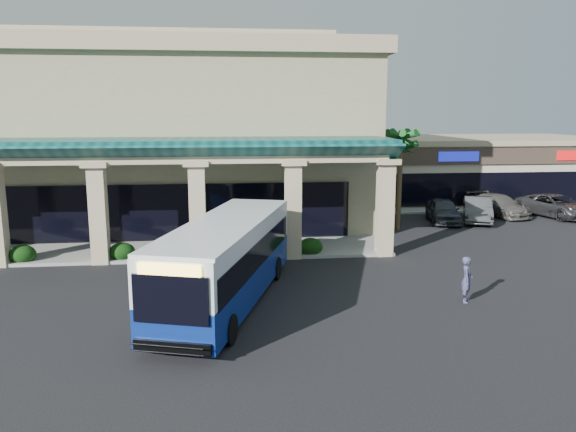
{
  "coord_description": "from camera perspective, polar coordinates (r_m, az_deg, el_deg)",
  "views": [
    {
      "loc": [
        -1.64,
        -20.94,
        6.96
      ],
      "look_at": [
        1.18,
        4.46,
        2.2
      ],
      "focal_mm": 35.0,
      "sensor_mm": 36.0,
      "label": 1
    }
  ],
  "objects": [
    {
      "name": "palm_1",
      "position": [
        36.9,
        11.31,
        4.03
      ],
      "size": [
        2.4,
        2.4,
        5.8
      ],
      "primitive_type": null,
      "color": "#144D19",
      "rests_on": "ground"
    },
    {
      "name": "car_white",
      "position": [
        37.97,
        18.71,
        0.62
      ],
      "size": [
        3.3,
        5.0,
        1.56
      ],
      "primitive_type": "imported",
      "rotation": [
        0.0,
        0.0,
        -0.38
      ],
      "color": "#494B4D",
      "rests_on": "ground"
    },
    {
      "name": "pedestrian",
      "position": [
        21.87,
        17.7,
        -6.16
      ],
      "size": [
        0.64,
        0.74,
        1.72
      ],
      "primitive_type": "imported",
      "rotation": [
        0.0,
        0.0,
        1.12
      ],
      "color": "#404262",
      "rests_on": "ground"
    },
    {
      "name": "car_gray",
      "position": [
        41.71,
        25.47,
        0.95
      ],
      "size": [
        3.92,
        5.84,
        1.49
      ],
      "primitive_type": "imported",
      "rotation": [
        0.0,
        0.0,
        0.3
      ],
      "color": "#353638",
      "rests_on": "ground"
    },
    {
      "name": "broadleaf_tree",
      "position": [
        41.22,
        6.54,
        4.14
      ],
      "size": [
        2.6,
        2.6,
        4.81
      ],
      "primitive_type": null,
      "color": "black",
      "rests_on": "ground"
    },
    {
      "name": "car_red",
      "position": [
        40.67,
        20.63,
        1.04
      ],
      "size": [
        3.12,
        5.28,
        1.44
      ],
      "primitive_type": "imported",
      "rotation": [
        0.0,
        0.0,
        0.24
      ],
      "color": "#65615B",
      "rests_on": "ground"
    },
    {
      "name": "strip_mall",
      "position": [
        49.25,
        17.27,
        4.82
      ],
      "size": [
        22.5,
        12.5,
        4.9
      ],
      "primitive_type": null,
      "color": "beige",
      "rests_on": "ground"
    },
    {
      "name": "arcade",
      "position": [
        28.76,
        -19.05,
        1.75
      ],
      "size": [
        30.0,
        6.2,
        5.7
      ],
      "primitive_type": null,
      "color": "#0B4342",
      "rests_on": "ground"
    },
    {
      "name": "palm_0",
      "position": [
        33.71,
        11.25,
        4.11
      ],
      "size": [
        2.4,
        2.4,
        6.6
      ],
      "primitive_type": null,
      "color": "#144D19",
      "rests_on": "ground"
    },
    {
      "name": "car_silver",
      "position": [
        37.08,
        15.48,
        0.53
      ],
      "size": [
        2.64,
        4.71,
        1.51
      ],
      "primitive_type": "imported",
      "rotation": [
        0.0,
        0.0,
        -0.2
      ],
      "color": "#30363C",
      "rests_on": "ground"
    },
    {
      "name": "transit_bus",
      "position": [
        20.66,
        -6.23,
        -4.72
      ],
      "size": [
        5.69,
        11.3,
        3.08
      ],
      "primitive_type": null,
      "rotation": [
        0.0,
        0.0,
        -0.3
      ],
      "color": "navy",
      "rests_on": "ground"
    },
    {
      "name": "main_building",
      "position": [
        37.51,
        -16.26,
        8.17
      ],
      "size": [
        30.8,
        14.8,
        11.35
      ],
      "primitive_type": null,
      "color": "tan",
      "rests_on": "ground"
    },
    {
      "name": "ground",
      "position": [
        22.13,
        -1.77,
        -7.79
      ],
      "size": [
        110.0,
        110.0,
        0.0
      ],
      "primitive_type": "plane",
      "color": "black"
    }
  ]
}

